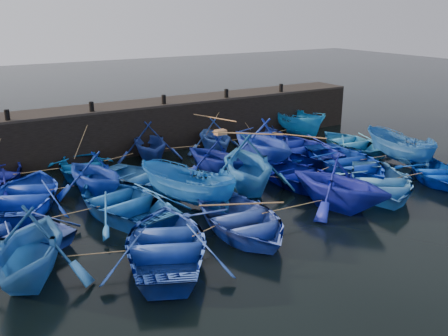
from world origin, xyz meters
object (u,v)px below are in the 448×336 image
boat_13 (20,227)px  boat_20 (28,246)px  boat_8 (144,178)px  wooden_crate (220,132)px

boat_13 → boat_20: size_ratio=0.96×
boat_20 → boat_13: bearing=113.2°
boat_8 → boat_20: bearing=-160.8°
boat_13 → boat_20: (-0.24, -3.14, 0.71)m
boat_8 → wooden_crate: (3.98, 0.13, 1.56)m
boat_8 → wooden_crate: wooden_crate is taller
boat_20 → wooden_crate: bearing=57.9°
boat_13 → wooden_crate: size_ratio=7.97×
boat_8 → boat_20: 8.14m
boat_8 → wooden_crate: 4.28m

